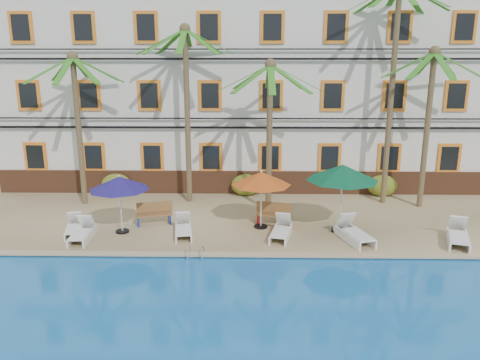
{
  "coord_description": "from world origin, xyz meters",
  "views": [
    {
      "loc": [
        0.4,
        -16.27,
        7.04
      ],
      "look_at": [
        0.04,
        3.0,
        2.0
      ],
      "focal_mm": 35.0,
      "sensor_mm": 36.0,
      "label": 1
    }
  ],
  "objects_px": {
    "bench_right": "(275,214)",
    "lounger_b": "(82,233)",
    "palm_b": "(187,91)",
    "palm_a": "(77,107)",
    "lounger_a": "(74,227)",
    "palm_c": "(270,114)",
    "umbrella_green": "(343,173)",
    "lounger_c": "(183,228)",
    "lounger_d": "(281,230)",
    "umbrella_blue": "(119,183)",
    "lounger_e": "(354,233)",
    "pool_ladder": "(196,256)",
    "umbrella_red": "(261,179)",
    "bench_left": "(154,213)",
    "palm_d": "(393,68)",
    "palm_e": "(429,105)",
    "lounger_f": "(458,236)"
  },
  "relations": [
    {
      "from": "palm_b",
      "to": "lounger_b",
      "type": "bearing_deg",
      "value": -124.88
    },
    {
      "from": "pool_ladder",
      "to": "palm_c",
      "type": "bearing_deg",
      "value": 62.0
    },
    {
      "from": "umbrella_green",
      "to": "umbrella_blue",
      "type": "bearing_deg",
      "value": -178.38
    },
    {
      "from": "umbrella_red",
      "to": "umbrella_green",
      "type": "distance_m",
      "value": 3.21
    },
    {
      "from": "bench_right",
      "to": "lounger_b",
      "type": "bearing_deg",
      "value": -166.27
    },
    {
      "from": "palm_b",
      "to": "bench_left",
      "type": "bearing_deg",
      "value": -108.87
    },
    {
      "from": "lounger_c",
      "to": "lounger_d",
      "type": "distance_m",
      "value": 3.86
    },
    {
      "from": "bench_right",
      "to": "pool_ladder",
      "type": "bearing_deg",
      "value": -131.35
    },
    {
      "from": "lounger_b",
      "to": "palm_a",
      "type": "bearing_deg",
      "value": 107.88
    },
    {
      "from": "palm_d",
      "to": "umbrella_green",
      "type": "xyz_separation_m",
      "value": [
        -2.84,
        -3.97,
        -3.93
      ]
    },
    {
      "from": "bench_left",
      "to": "bench_right",
      "type": "xyz_separation_m",
      "value": [
        5.08,
        0.03,
        0.0
      ]
    },
    {
      "from": "umbrella_red",
      "to": "lounger_c",
      "type": "height_order",
      "value": "umbrella_red"
    },
    {
      "from": "lounger_a",
      "to": "pool_ladder",
      "type": "bearing_deg",
      "value": -22.65
    },
    {
      "from": "lounger_a",
      "to": "lounger_d",
      "type": "distance_m",
      "value": 8.23
    },
    {
      "from": "lounger_d",
      "to": "umbrella_blue",
      "type": "bearing_deg",
      "value": 176.4
    },
    {
      "from": "lounger_a",
      "to": "lounger_c",
      "type": "relative_size",
      "value": 0.96
    },
    {
      "from": "palm_b",
      "to": "palm_c",
      "type": "height_order",
      "value": "palm_b"
    },
    {
      "from": "palm_a",
      "to": "lounger_c",
      "type": "relative_size",
      "value": 3.85
    },
    {
      "from": "umbrella_green",
      "to": "lounger_e",
      "type": "distance_m",
      "value": 2.35
    },
    {
      "from": "bench_left",
      "to": "bench_right",
      "type": "distance_m",
      "value": 5.08
    },
    {
      "from": "palm_c",
      "to": "bench_right",
      "type": "xyz_separation_m",
      "value": [
        0.19,
        -1.84,
        -3.97
      ]
    },
    {
      "from": "umbrella_green",
      "to": "lounger_d",
      "type": "distance_m",
      "value": 3.28
    },
    {
      "from": "bench_left",
      "to": "lounger_a",
      "type": "bearing_deg",
      "value": -157.94
    },
    {
      "from": "umbrella_blue",
      "to": "umbrella_red",
      "type": "distance_m",
      "value": 5.62
    },
    {
      "from": "lounger_d",
      "to": "bench_left",
      "type": "xyz_separation_m",
      "value": [
        -5.27,
        1.43,
        0.19
      ]
    },
    {
      "from": "lounger_b",
      "to": "pool_ladder",
      "type": "xyz_separation_m",
      "value": [
        4.55,
        -1.52,
        -0.27
      ]
    },
    {
      "from": "umbrella_green",
      "to": "bench_right",
      "type": "relative_size",
      "value": 1.82
    },
    {
      "from": "lounger_a",
      "to": "bench_right",
      "type": "bearing_deg",
      "value": 8.68
    },
    {
      "from": "umbrella_blue",
      "to": "pool_ladder",
      "type": "xyz_separation_m",
      "value": [
        3.21,
        -2.3,
        -2.03
      ]
    },
    {
      "from": "palm_b",
      "to": "lounger_e",
      "type": "bearing_deg",
      "value": -35.68
    },
    {
      "from": "palm_d",
      "to": "lounger_b",
      "type": "relative_size",
      "value": 5.6
    },
    {
      "from": "palm_b",
      "to": "lounger_e",
      "type": "xyz_separation_m",
      "value": [
        6.92,
        -4.97,
        -5.01
      ]
    },
    {
      "from": "palm_d",
      "to": "lounger_a",
      "type": "distance_m",
      "value": 15.42
    },
    {
      "from": "palm_a",
      "to": "lounger_a",
      "type": "relative_size",
      "value": 4.0
    },
    {
      "from": "palm_e",
      "to": "lounger_f",
      "type": "xyz_separation_m",
      "value": [
        -0.16,
        -4.56,
        -4.44
      ]
    },
    {
      "from": "palm_c",
      "to": "lounger_c",
      "type": "relative_size",
      "value": 3.67
    },
    {
      "from": "lounger_a",
      "to": "lounger_b",
      "type": "xyz_separation_m",
      "value": [
        0.54,
        -0.61,
        0.02
      ]
    },
    {
      "from": "lounger_e",
      "to": "pool_ladder",
      "type": "distance_m",
      "value": 6.11
    },
    {
      "from": "palm_c",
      "to": "bench_right",
      "type": "bearing_deg",
      "value": -84.22
    },
    {
      "from": "lounger_f",
      "to": "palm_e",
      "type": "bearing_deg",
      "value": 87.95
    },
    {
      "from": "palm_b",
      "to": "lounger_b",
      "type": "relative_size",
      "value": 4.58
    },
    {
      "from": "umbrella_red",
      "to": "lounger_a",
      "type": "height_order",
      "value": "umbrella_red"
    },
    {
      "from": "palm_b",
      "to": "palm_d",
      "type": "distance_m",
      "value": 9.45
    },
    {
      "from": "lounger_a",
      "to": "lounger_b",
      "type": "relative_size",
      "value": 0.98
    },
    {
      "from": "palm_b",
      "to": "lounger_d",
      "type": "relative_size",
      "value": 4.29
    },
    {
      "from": "bench_right",
      "to": "palm_e",
      "type": "bearing_deg",
      "value": 20.38
    },
    {
      "from": "palm_a",
      "to": "umbrella_blue",
      "type": "height_order",
      "value": "palm_a"
    },
    {
      "from": "palm_c",
      "to": "bench_right",
      "type": "distance_m",
      "value": 4.38
    },
    {
      "from": "bench_right",
      "to": "palm_a",
      "type": "bearing_deg",
      "value": 162.85
    },
    {
      "from": "lounger_f",
      "to": "pool_ladder",
      "type": "distance_m",
      "value": 9.87
    }
  ]
}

